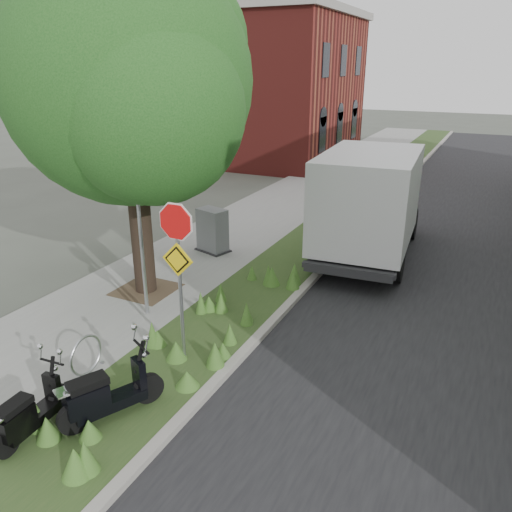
{
  "coord_description": "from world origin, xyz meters",
  "views": [
    {
      "loc": [
        3.46,
        -6.23,
        5.41
      ],
      "look_at": [
        -1.21,
        3.37,
        1.3
      ],
      "focal_mm": 35.0,
      "sensor_mm": 36.0,
      "label": 1
    }
  ],
  "objects_px": {
    "utility_cabinet": "(212,231)",
    "scooter_far": "(100,399)",
    "box_truck": "(371,199)",
    "scooter_near": "(25,419)",
    "sign_assembly": "(178,251)"
  },
  "relations": [
    {
      "from": "sign_assembly",
      "to": "scooter_far",
      "type": "height_order",
      "value": "sign_assembly"
    },
    {
      "from": "scooter_near",
      "to": "utility_cabinet",
      "type": "relative_size",
      "value": 1.19
    },
    {
      "from": "scooter_far",
      "to": "utility_cabinet",
      "type": "relative_size",
      "value": 1.25
    },
    {
      "from": "scooter_near",
      "to": "scooter_far",
      "type": "height_order",
      "value": "scooter_far"
    },
    {
      "from": "sign_assembly",
      "to": "scooter_far",
      "type": "bearing_deg",
      "value": -94.17
    },
    {
      "from": "scooter_far",
      "to": "scooter_near",
      "type": "bearing_deg",
      "value": -132.74
    },
    {
      "from": "scooter_near",
      "to": "sign_assembly",
      "type": "bearing_deg",
      "value": 72.82
    },
    {
      "from": "box_truck",
      "to": "utility_cabinet",
      "type": "xyz_separation_m",
      "value": [
        -4.23,
        -1.91,
        -1.03
      ]
    },
    {
      "from": "utility_cabinet",
      "to": "scooter_far",
      "type": "bearing_deg",
      "value": -72.33
    },
    {
      "from": "scooter_near",
      "to": "utility_cabinet",
      "type": "bearing_deg",
      "value": 101.22
    },
    {
      "from": "scooter_near",
      "to": "box_truck",
      "type": "xyz_separation_m",
      "value": [
        2.59,
        10.17,
        1.29
      ]
    },
    {
      "from": "sign_assembly",
      "to": "scooter_far",
      "type": "xyz_separation_m",
      "value": [
        -0.15,
        -2.08,
        -1.8
      ]
    },
    {
      "from": "scooter_far",
      "to": "utility_cabinet",
      "type": "bearing_deg",
      "value": 107.67
    },
    {
      "from": "utility_cabinet",
      "to": "box_truck",
      "type": "bearing_deg",
      "value": 24.3
    },
    {
      "from": "sign_assembly",
      "to": "utility_cabinet",
      "type": "bearing_deg",
      "value": 115.15
    }
  ]
}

